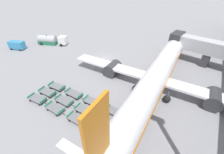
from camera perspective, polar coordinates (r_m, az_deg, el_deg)
ground_plane at (r=39.67m, az=-2.86°, el=6.99°), size 500.00×500.00×0.00m
jet_bridge at (r=41.36m, az=35.69°, el=7.46°), size 19.07×6.47×6.40m
airplane at (r=29.50m, az=17.26°, el=1.38°), size 36.06×46.03×11.75m
fuel_tanker_primary at (r=51.74m, az=-22.15°, el=12.83°), size 9.36×5.77×2.99m
service_van at (r=52.56m, az=-32.50°, el=10.23°), size 4.82×3.38×2.36m
baggage_dolly_row_near_col_a at (r=29.25m, az=-26.54°, el=-7.50°), size 3.87×1.86×0.92m
baggage_dolly_row_near_col_b at (r=26.30m, az=-20.90°, el=-11.14°), size 3.81×1.64×0.92m
baggage_dolly_row_near_col_c at (r=23.75m, az=-12.99°, el=-15.44°), size 3.81×1.64×0.92m
baggage_dolly_row_near_col_d at (r=21.90m, az=-4.03°, el=-20.24°), size 3.84×1.73×0.92m
baggage_dolly_row_mid_a_col_a at (r=30.03m, az=-23.35°, el=-5.31°), size 3.85×1.78×0.92m
baggage_dolly_row_mid_a_col_b at (r=27.14m, az=-17.71°, el=-8.64°), size 3.83×1.70×0.92m
baggage_dolly_row_mid_a_col_c at (r=24.76m, az=-10.36°, el=-12.36°), size 3.82×1.69×0.92m
baggage_dolly_row_mid_a_col_d at (r=22.91m, az=-1.16°, el=-16.69°), size 3.82×1.68×0.92m
baggage_dolly_row_mid_b_col_a at (r=30.76m, az=-20.28°, el=-3.45°), size 3.86×1.83×0.92m
baggage_dolly_row_mid_b_col_b at (r=28.09m, az=-14.28°, el=-6.23°), size 3.82×1.66×0.92m
baggage_dolly_row_mid_b_col_c at (r=25.94m, az=-7.40°, el=-9.33°), size 3.82×1.68×0.92m
baggage_dolly_row_mid_b_col_d at (r=24.10m, az=1.57°, el=-13.29°), size 3.83×1.70×0.92m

